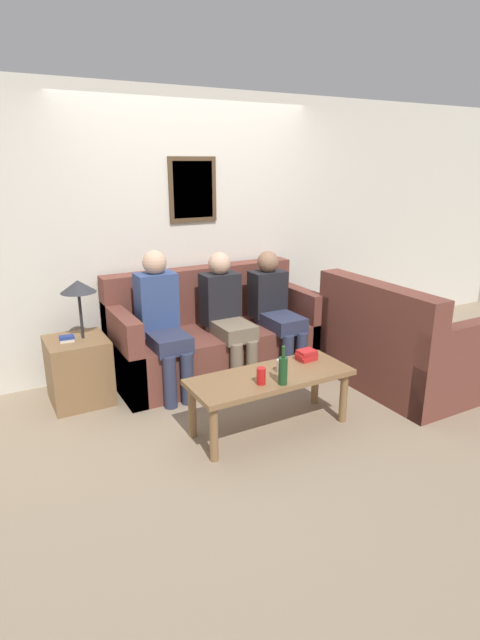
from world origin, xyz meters
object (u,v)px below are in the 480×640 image
at_px(wine_bottle, 283,370).
at_px(drinking_glass, 282,366).
at_px(person_middle, 226,312).
at_px(couch_main, 213,338).
at_px(coffee_table, 270,382).
at_px(couch_side, 395,350).
at_px(person_left, 162,318).
at_px(person_right, 275,307).

relative_size(wine_bottle, drinking_glass, 2.86).
bearing_deg(drinking_glass, person_middle, 86.37).
xyz_separation_m(couch_main, person_middle, (0.04, -0.20, 0.30)).
distance_m(wine_bottle, drinking_glass, 0.21).
bearing_deg(wine_bottle, coffee_table, 85.97).
relative_size(couch_main, person_middle, 1.65).
height_order(couch_side, wine_bottle, couch_side).
bearing_deg(couch_side, drinking_glass, 95.38).
bearing_deg(couch_main, couch_side, -40.45).
bearing_deg(coffee_table, person_left, 114.07).
height_order(couch_side, person_right, person_right).
height_order(drinking_glass, person_middle, person_middle).
xyz_separation_m(drinking_glass, person_right, (0.58, 1.00, 0.13)).
bearing_deg(person_left, couch_main, 17.99).
bearing_deg(person_middle, couch_main, 101.60).
distance_m(couch_side, wine_bottle, 1.46).
relative_size(coffee_table, person_right, 1.09).
distance_m(couch_main, drinking_glass, 1.23).
bearing_deg(wine_bottle, person_middle, 81.85).
xyz_separation_m(couch_main, drinking_glass, (-0.02, -1.22, 0.16)).
height_order(drinking_glass, person_right, person_right).
bearing_deg(couch_side, person_left, 64.00).
bearing_deg(couch_main, person_right, -21.01).
xyz_separation_m(coffee_table, person_left, (-0.46, 1.03, 0.29)).
height_order(couch_main, couch_side, same).
bearing_deg(couch_side, person_middle, 54.19).
bearing_deg(couch_side, coffee_table, 94.86).
relative_size(wine_bottle, person_left, 0.23).
bearing_deg(drinking_glass, couch_main, 88.86).
bearing_deg(wine_bottle, drinking_glass, 58.79).
bearing_deg(couch_main, drinking_glass, -91.14).
height_order(coffee_table, person_right, person_right).
distance_m(drinking_glass, person_middle, 1.03).
distance_m(person_middle, person_right, 0.52).
distance_m(couch_main, person_left, 0.69).
height_order(couch_side, coffee_table, couch_side).
bearing_deg(person_left, drinking_glass, -61.81).
bearing_deg(person_left, wine_bottle, -69.71).
relative_size(couch_main, wine_bottle, 6.77).
bearing_deg(person_middle, coffee_table, -98.87).
distance_m(coffee_table, drinking_glass, 0.15).
relative_size(wine_bottle, person_right, 0.25).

